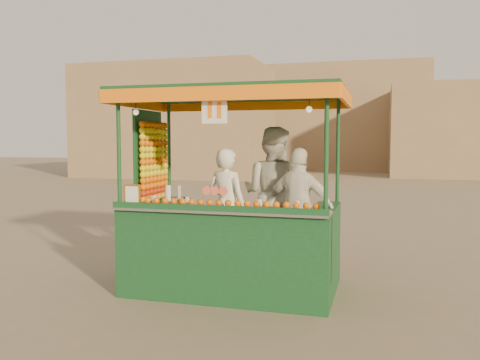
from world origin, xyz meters
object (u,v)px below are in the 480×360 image
(vendor_middle, at_px, (273,193))
(vendor_right, at_px, (299,208))
(juice_cart, at_px, (227,227))
(vendor_left, at_px, (227,206))

(vendor_middle, distance_m, vendor_right, 0.62)
(juice_cart, bearing_deg, vendor_left, 107.10)
(juice_cart, bearing_deg, vendor_middle, 54.44)
(juice_cart, distance_m, vendor_middle, 0.89)
(juice_cart, relative_size, vendor_left, 1.84)
(vendor_left, height_order, vendor_middle, vendor_middle)
(vendor_middle, relative_size, vendor_right, 1.18)
(vendor_middle, bearing_deg, vendor_right, 147.87)
(vendor_left, bearing_deg, vendor_right, -162.55)
(vendor_left, distance_m, vendor_right, 0.97)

